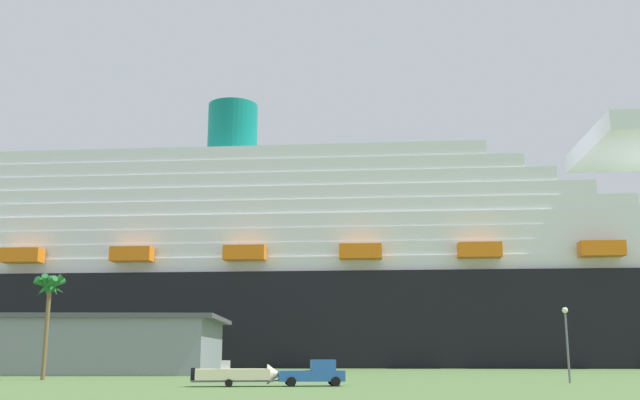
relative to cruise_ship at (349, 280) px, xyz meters
name	(u,v)px	position (x,y,z in m)	size (l,w,h in m)	color
ground_plane	(296,373)	(-9.05, -47.41, -17.88)	(600.00, 600.00, 0.00)	#4C6B38
cruise_ship	(349,280)	(0.00, 0.00, 0.00)	(228.27, 46.16, 60.90)	black
pickup_truck	(314,374)	(-5.83, -88.29, -16.84)	(5.82, 2.86, 2.20)	#2659A5
small_boat_on_trailer	(241,375)	(-12.03, -89.12, -16.92)	(8.63, 2.74, 2.15)	#595960
palm_tree	(49,291)	(-34.54, -74.16, -8.64)	(3.39, 3.49, 11.11)	brown
street_lamp	(566,332)	(18.16, -81.44, -13.20)	(0.56, 0.56, 7.07)	slate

